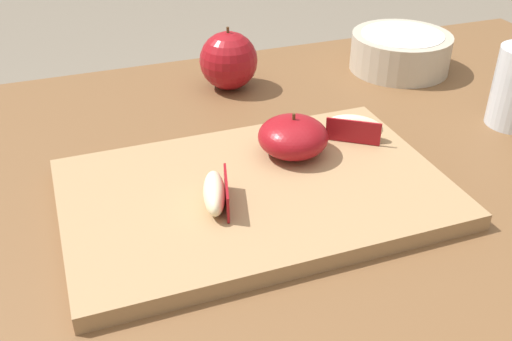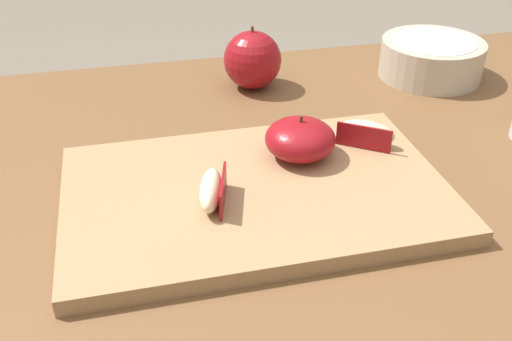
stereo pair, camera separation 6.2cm
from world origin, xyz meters
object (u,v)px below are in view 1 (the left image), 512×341
at_px(whole_apple_red_delicious, 228,61).
at_px(ceramic_fruit_bowl, 400,51).
at_px(apple_half_skin_up, 295,136).
at_px(apple_wedge_middle, 215,193).
at_px(apple_wedge_left, 354,127).
at_px(cutting_board, 256,194).

distance_m(whole_apple_red_delicious, ceramic_fruit_bowl, 0.28).
height_order(apple_half_skin_up, ceramic_fruit_bowl, apple_half_skin_up).
bearing_deg(apple_wedge_middle, apple_half_skin_up, 30.79).
relative_size(apple_half_skin_up, whole_apple_red_delicious, 0.87).
xyz_separation_m(apple_half_skin_up, whole_apple_red_delicious, (-0.00, 0.24, 0.00)).
distance_m(apple_half_skin_up, apple_wedge_middle, 0.13).
height_order(apple_wedge_left, ceramic_fruit_bowl, ceramic_fruit_bowl).
bearing_deg(ceramic_fruit_bowl, apple_wedge_left, -132.84).
xyz_separation_m(apple_half_skin_up, apple_wedge_left, (0.08, 0.01, -0.01)).
height_order(apple_wedge_middle, apple_wedge_left, same).
bearing_deg(apple_wedge_left, whole_apple_red_delicious, 109.87).
bearing_deg(whole_apple_red_delicious, cutting_board, -102.25).
height_order(cutting_board, apple_half_skin_up, apple_half_skin_up).
relative_size(cutting_board, ceramic_fruit_bowl, 2.60).
bearing_deg(apple_wedge_middle, cutting_board, 20.11).
height_order(cutting_board, ceramic_fruit_bowl, ceramic_fruit_bowl).
distance_m(cutting_board, whole_apple_red_delicious, 0.30).
xyz_separation_m(apple_wedge_left, whole_apple_red_delicious, (-0.08, 0.23, 0.01)).
bearing_deg(apple_wedge_middle, whole_apple_red_delicious, 69.90).
xyz_separation_m(apple_wedge_middle, ceramic_fruit_bowl, (0.39, 0.28, -0.00)).
relative_size(cutting_board, apple_wedge_middle, 5.62).
bearing_deg(apple_half_skin_up, cutting_board, -142.35).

